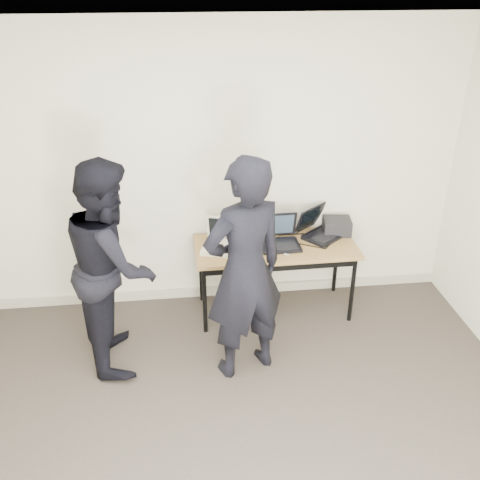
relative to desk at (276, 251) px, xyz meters
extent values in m
cube|color=#3A332C|center=(-0.47, -1.89, -0.69)|extent=(4.50, 4.50, 0.05)
cube|color=white|center=(-0.47, -1.89, 2.06)|extent=(4.50, 4.50, 0.05)
cube|color=beige|center=(-0.47, 0.38, 0.69)|extent=(4.50, 0.05, 2.70)
cube|color=olive|center=(0.00, 0.01, 0.04)|extent=(1.51, 0.67, 0.03)
cylinder|color=black|center=(-0.69, -0.26, -0.32)|extent=(0.04, 0.04, 0.68)
cylinder|color=black|center=(0.69, -0.24, -0.32)|extent=(0.04, 0.04, 0.68)
cylinder|color=black|center=(-0.69, 0.27, -0.32)|extent=(0.04, 0.04, 0.68)
cylinder|color=black|center=(0.69, 0.29, -0.32)|extent=(0.04, 0.04, 0.68)
cube|color=black|center=(0.00, -0.27, -0.02)|extent=(1.40, 0.04, 0.06)
cube|color=beige|center=(-0.51, -0.03, 0.08)|extent=(0.40, 0.36, 0.04)
cube|color=silver|center=(-0.52, -0.06, 0.10)|extent=(0.31, 0.23, 0.01)
cube|color=beige|center=(-0.46, 0.13, 0.21)|extent=(0.34, 0.15, 0.23)
cube|color=black|center=(-0.47, 0.12, 0.22)|extent=(0.29, 0.12, 0.19)
cube|color=beige|center=(-0.47, 0.11, 0.10)|extent=(0.29, 0.10, 0.02)
cube|color=black|center=(0.04, -0.03, 0.07)|extent=(0.37, 0.28, 0.02)
cube|color=black|center=(0.04, -0.06, 0.09)|extent=(0.30, 0.16, 0.01)
cube|color=black|center=(0.03, 0.14, 0.21)|extent=(0.36, 0.09, 0.26)
cube|color=#26333F|center=(0.03, 0.13, 0.21)|extent=(0.31, 0.07, 0.21)
cube|color=black|center=(0.03, 0.11, 0.08)|extent=(0.33, 0.02, 0.02)
cube|color=black|center=(0.49, 0.12, 0.07)|extent=(0.46, 0.45, 0.02)
cube|color=black|center=(0.51, 0.09, 0.09)|extent=(0.33, 0.31, 0.01)
cube|color=black|center=(0.38, 0.25, 0.21)|extent=(0.35, 0.31, 0.25)
cube|color=black|center=(0.38, 0.25, 0.21)|extent=(0.29, 0.26, 0.20)
cube|color=black|center=(0.40, 0.22, 0.08)|extent=(0.27, 0.23, 0.02)
cube|color=brown|center=(-0.18, 0.23, 0.18)|extent=(0.38, 0.21, 0.24)
cube|color=brown|center=(-0.17, 0.17, 0.28)|extent=(0.37, 0.12, 0.07)
cube|color=brown|center=(-0.02, 0.25, 0.16)|extent=(0.03, 0.10, 0.02)
ellipsoid|color=white|center=(-0.15, 0.23, 0.34)|extent=(0.14, 0.11, 0.08)
cube|color=black|center=(0.63, 0.19, 0.13)|extent=(0.29, 0.25, 0.15)
cube|color=black|center=(-0.22, -0.17, 0.07)|extent=(0.07, 0.05, 0.03)
cube|color=silver|center=(-0.01, -0.11, 0.06)|extent=(0.19, 0.17, 0.01)
cube|color=black|center=(0.19, 0.21, 0.06)|extent=(0.25, 0.01, 0.01)
cube|color=black|center=(-0.42, 0.03, 0.06)|extent=(0.24, 0.24, 0.01)
cube|color=black|center=(0.30, -0.03, 0.06)|extent=(0.29, 0.18, 0.01)
cube|color=black|center=(0.52, -0.01, 0.06)|extent=(0.17, 0.21, 0.01)
cube|color=silver|center=(-0.23, -0.09, 0.06)|extent=(0.26, 0.12, 0.01)
imported|color=black|center=(-0.39, -0.79, 0.28)|extent=(0.80, 0.67, 1.87)
imported|color=black|center=(-1.43, -0.48, 0.23)|extent=(0.77, 0.94, 1.78)
cube|color=#B2AA93|center=(-0.47, 0.34, -0.61)|extent=(4.50, 0.03, 0.10)
camera|label=1|loc=(-0.84, -4.31, 2.38)|focal=40.00mm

